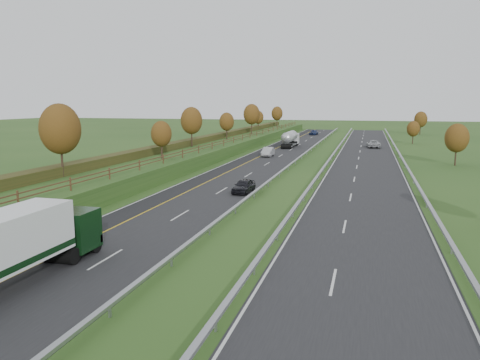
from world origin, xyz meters
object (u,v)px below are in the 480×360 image
object	(u,v)px
car_silver_mid	(268,152)
car_oncoming	(373,144)
car_small_far	(314,133)
road_tanker	(290,139)
car_dark_near	(244,186)

from	to	relation	value
car_silver_mid	car_oncoming	world-z (taller)	car_silver_mid
car_small_far	car_silver_mid	bearing A→B (deg)	-86.02
road_tanker	car_silver_mid	xyz separation A→B (m)	(-0.90, -19.64, -1.00)
road_tanker	car_silver_mid	world-z (taller)	road_tanker
car_dark_near	car_small_far	world-z (taller)	car_dark_near
road_tanker	car_oncoming	world-z (taller)	road_tanker
car_dark_near	car_silver_mid	xyz separation A→B (m)	(-4.76, 35.06, 0.08)
road_tanker	car_small_far	xyz separation A→B (m)	(0.55, 40.63, -1.10)
car_dark_near	car_small_far	bearing A→B (deg)	95.06
car_dark_near	car_oncoming	distance (m)	59.33
car_silver_mid	car_oncoming	bearing A→B (deg)	49.17
car_silver_mid	car_oncoming	size ratio (longest dim) A/B	0.85
car_dark_near	car_silver_mid	size ratio (longest dim) A/B	0.87
car_dark_near	car_oncoming	size ratio (longest dim) A/B	0.74
car_small_far	car_oncoming	distance (m)	41.45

